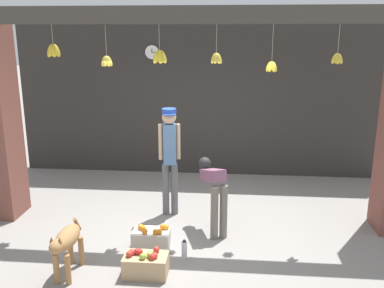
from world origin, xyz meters
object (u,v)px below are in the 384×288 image
object	(u,v)px
worker_stooping	(214,188)
wall_clock	(152,52)
shopkeeper	(170,152)
fruit_crate_oranges	(152,239)
dog	(67,242)
fruit_crate_apples	(146,264)
water_bottle	(184,250)

from	to	relation	value
worker_stooping	wall_clock	world-z (taller)	wall_clock
shopkeeper	wall_clock	size ratio (longest dim) A/B	6.03
shopkeeper	fruit_crate_oranges	bearing A→B (deg)	74.30
fruit_crate_oranges	worker_stooping	bearing A→B (deg)	35.63
dog	shopkeeper	world-z (taller)	shopkeeper
fruit_crate_apples	water_bottle	bearing A→B (deg)	45.66
shopkeeper	dog	bearing A→B (deg)	51.73
worker_stooping	fruit_crate_apples	bearing A→B (deg)	-144.47
dog	water_bottle	distance (m)	1.51
dog	fruit_crate_oranges	xyz separation A→B (m)	(0.89, 0.75, -0.30)
fruit_crate_apples	fruit_crate_oranges	bearing A→B (deg)	94.26
shopkeeper	fruit_crate_apples	bearing A→B (deg)	77.55
water_bottle	wall_clock	world-z (taller)	wall_clock
dog	fruit_crate_oranges	distance (m)	1.20
fruit_crate_apples	wall_clock	world-z (taller)	wall_clock
fruit_crate_apples	wall_clock	bearing A→B (deg)	98.44
dog	fruit_crate_oranges	bearing A→B (deg)	130.76
shopkeeper	wall_clock	distance (m)	2.63
dog	water_bottle	size ratio (longest dim) A/B	3.30
dog	water_bottle	bearing A→B (deg)	111.86
water_bottle	dog	bearing A→B (deg)	-158.91
dog	water_bottle	xyz separation A→B (m)	(1.37, 0.53, -0.33)
water_bottle	wall_clock	distance (m)	4.34
shopkeeper	wall_clock	world-z (taller)	wall_clock
dog	worker_stooping	distance (m)	2.20
fruit_crate_oranges	wall_clock	xyz separation A→B (m)	(-0.53, 3.27, 2.36)
worker_stooping	dog	bearing A→B (deg)	-164.65
fruit_crate_oranges	water_bottle	bearing A→B (deg)	-24.69
shopkeeper	worker_stooping	world-z (taller)	shopkeeper
worker_stooping	fruit_crate_oranges	distance (m)	1.16
fruit_crate_oranges	water_bottle	distance (m)	0.53
fruit_crate_oranges	fruit_crate_apples	distance (m)	0.66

